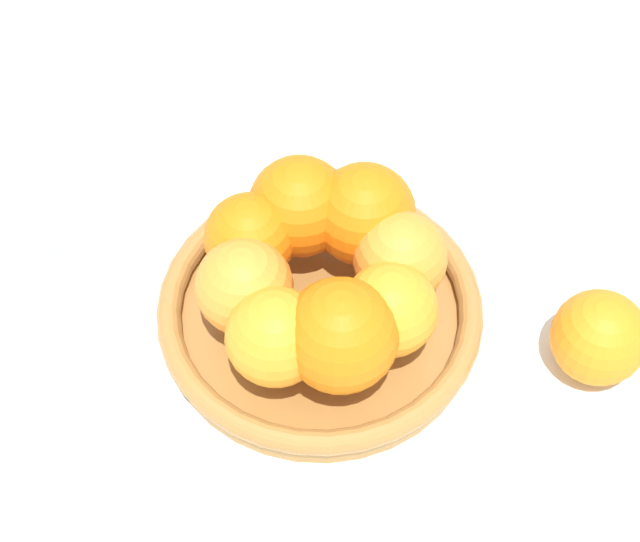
{
  "coord_description": "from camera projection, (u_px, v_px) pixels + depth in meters",
  "views": [
    {
      "loc": [
        0.37,
        -0.28,
        0.7
      ],
      "look_at": [
        0.0,
        0.0,
        0.07
      ],
      "focal_mm": 60.0,
      "sensor_mm": 36.0,
      "label": 1
    }
  ],
  "objects": [
    {
      "name": "fruit_bowl",
      "position": [
        320.0,
        312.0,
        0.83
      ],
      "size": [
        0.25,
        0.25,
        0.03
      ],
      "color": "#A57238",
      "rests_on": "ground_plane"
    },
    {
      "name": "napkin_folded",
      "position": [
        42.0,
        185.0,
        0.92
      ],
      "size": [
        0.15,
        0.15,
        0.01
      ],
      "primitive_type": "cube",
      "rotation": [
        0.0,
        0.0,
        0.09
      ],
      "color": "silver",
      "rests_on": "ground_plane"
    },
    {
      "name": "orange_pile",
      "position": [
        322.0,
        270.0,
        0.79
      ],
      "size": [
        0.2,
        0.19,
        0.08
      ],
      "color": "orange",
      "rests_on": "fruit_bowl"
    },
    {
      "name": "stray_orange",
      "position": [
        599.0,
        337.0,
        0.79
      ],
      "size": [
        0.07,
        0.07,
        0.07
      ],
      "primitive_type": "sphere",
      "color": "orange",
      "rests_on": "ground_plane"
    },
    {
      "name": "ground_plane",
      "position": [
        320.0,
        323.0,
        0.84
      ],
      "size": [
        4.0,
        4.0,
        0.0
      ],
      "primitive_type": "plane",
      "color": "silver"
    }
  ]
}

